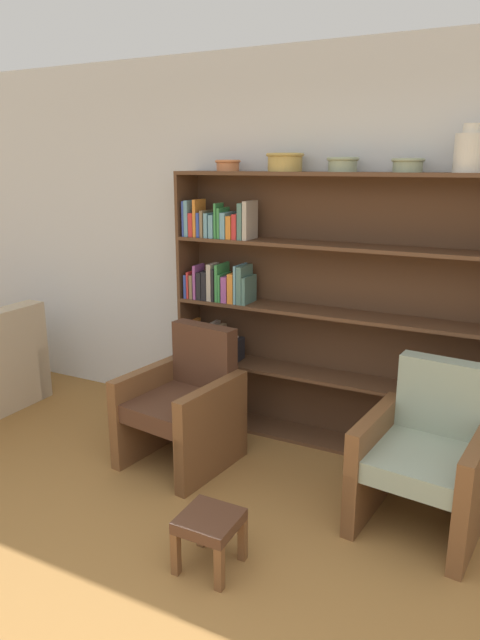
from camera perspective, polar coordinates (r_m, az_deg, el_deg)
wall_back at (r=4.04m, az=12.58°, el=6.50°), size 12.00×0.06×2.75m
bookshelf at (r=4.08m, az=6.31°, el=0.87°), size 2.33×0.30×1.92m
bowl_slate at (r=4.18m, az=-1.22°, el=15.28°), size 0.18×0.18×0.08m
bowl_stoneware at (r=3.99m, az=4.53°, el=15.56°), size 0.26×0.26×0.12m
bowl_terracotta at (r=3.85m, az=10.24°, el=15.16°), size 0.21×0.21×0.09m
bowl_sage at (r=3.75m, az=16.44°, el=14.73°), size 0.20×0.20×0.08m
vase_tall at (r=3.70m, az=21.95°, el=15.36°), size 0.17×0.17×0.27m
armchair_leather at (r=3.91m, az=-5.58°, el=-8.42°), size 0.73×0.76×0.91m
armchair_cushioned at (r=3.41m, az=18.05°, el=-12.92°), size 0.71×0.75×0.91m
footstool at (r=3.02m, az=-3.07°, el=-19.96°), size 0.29×0.29×0.29m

